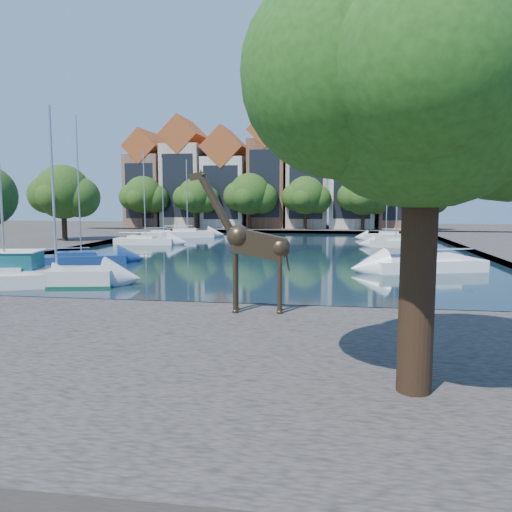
{
  "coord_description": "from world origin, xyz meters",
  "views": [
    {
      "loc": [
        5.52,
        -20.6,
        4.98
      ],
      "look_at": [
        2.27,
        1.18,
        2.4
      ],
      "focal_mm": 35.0,
      "sensor_mm": 36.0,
      "label": 1
    }
  ],
  "objects_px": {
    "giraffe_statue": "(251,244)",
    "sailboat_left_a": "(6,276)",
    "sailboat_right_a": "(427,262)",
    "motorsailer": "(34,272)",
    "plane_tree": "(431,72)"
  },
  "relations": [
    {
      "from": "plane_tree",
      "to": "sailboat_left_a",
      "type": "height_order",
      "value": "sailboat_left_a"
    },
    {
      "from": "plane_tree",
      "to": "giraffe_statue",
      "type": "height_order",
      "value": "plane_tree"
    },
    {
      "from": "plane_tree",
      "to": "sailboat_left_a",
      "type": "relative_size",
      "value": 0.9
    },
    {
      "from": "giraffe_statue",
      "to": "sailboat_left_a",
      "type": "xyz_separation_m",
      "value": [
        -14.49,
        5.52,
        -2.49
      ]
    },
    {
      "from": "motorsailer",
      "to": "sailboat_left_a",
      "type": "xyz_separation_m",
      "value": [
        -1.11,
        -0.9,
        -0.13
      ]
    },
    {
      "from": "plane_tree",
      "to": "giraffe_statue",
      "type": "bearing_deg",
      "value": 124.4
    },
    {
      "from": "sailboat_right_a",
      "to": "motorsailer",
      "type": "bearing_deg",
      "value": -158.45
    },
    {
      "from": "giraffe_statue",
      "to": "sailboat_left_a",
      "type": "relative_size",
      "value": 0.47
    },
    {
      "from": "giraffe_statue",
      "to": "plane_tree",
      "type": "bearing_deg",
      "value": -55.6
    },
    {
      "from": "plane_tree",
      "to": "sailboat_left_a",
      "type": "bearing_deg",
      "value": 146.45
    },
    {
      "from": "plane_tree",
      "to": "sailboat_right_a",
      "type": "relative_size",
      "value": 0.91
    },
    {
      "from": "plane_tree",
      "to": "sailboat_right_a",
      "type": "distance_m",
      "value": 24.38
    },
    {
      "from": "motorsailer",
      "to": "sailboat_left_a",
      "type": "distance_m",
      "value": 1.43
    },
    {
      "from": "giraffe_statue",
      "to": "sailboat_right_a",
      "type": "height_order",
      "value": "sailboat_right_a"
    },
    {
      "from": "plane_tree",
      "to": "sailboat_right_a",
      "type": "height_order",
      "value": "sailboat_right_a"
    }
  ]
}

